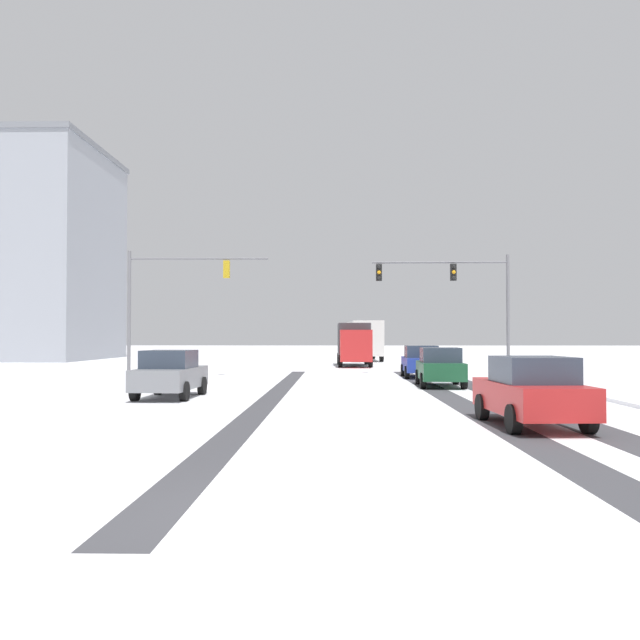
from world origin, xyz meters
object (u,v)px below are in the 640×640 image
(traffic_signal_near_left, at_px, (169,290))
(car_dark_green_second, at_px, (440,367))
(car_red_fourth, at_px, (531,391))
(car_blue_lead, at_px, (421,361))
(box_truck_delivery, at_px, (354,343))
(car_grey_third, at_px, (170,374))
(bus_oncoming, at_px, (363,338))
(traffic_signal_near_right, at_px, (460,288))

(traffic_signal_near_left, distance_m, car_dark_green_second, 14.93)
(car_red_fourth, bearing_deg, car_blue_lead, 90.57)
(car_red_fourth, bearing_deg, traffic_signal_near_left, 124.40)
(car_dark_green_second, distance_m, box_truck_delivery, 20.21)
(car_grey_third, xyz_separation_m, car_red_fourth, (10.16, -7.22, 0.00))
(car_blue_lead, height_order, box_truck_delivery, box_truck_delivery)
(bus_oncoming, bearing_deg, car_red_fourth, -87.35)
(car_grey_third, bearing_deg, bus_oncoming, 77.76)
(box_truck_delivery, bearing_deg, traffic_signal_near_left, -126.31)
(car_dark_green_second, height_order, box_truck_delivery, box_truck_delivery)
(traffic_signal_near_right, relative_size, car_blue_lead, 1.78)
(traffic_signal_near_right, height_order, car_blue_lead, traffic_signal_near_right)
(car_blue_lead, height_order, car_red_fourth, same)
(car_dark_green_second, distance_m, car_grey_third, 11.36)
(car_blue_lead, distance_m, bus_oncoming, 25.65)
(traffic_signal_near_right, distance_m, bus_oncoming, 23.95)
(car_red_fourth, xyz_separation_m, box_truck_delivery, (-3.22, 32.62, 0.82))
(traffic_signal_near_left, relative_size, box_truck_delivery, 0.98)
(traffic_signal_near_left, bearing_deg, traffic_signal_near_right, 7.38)
(traffic_signal_near_right, xyz_separation_m, car_grey_third, (-12.33, -13.92, -3.88))
(traffic_signal_near_right, bearing_deg, box_truck_delivery, 115.13)
(car_red_fourth, relative_size, box_truck_delivery, 0.56)
(car_dark_green_second, bearing_deg, bus_oncoming, 93.37)
(bus_oncoming, bearing_deg, traffic_signal_near_right, -79.76)
(car_dark_green_second, relative_size, bus_oncoming, 0.38)
(car_red_fourth, distance_m, bus_oncoming, 44.62)
(car_grey_third, bearing_deg, car_red_fourth, -35.38)
(traffic_signal_near_left, bearing_deg, car_grey_third, -76.10)
(traffic_signal_near_left, distance_m, car_grey_third, 12.84)
(box_truck_delivery, bearing_deg, bus_oncoming, 84.47)
(traffic_signal_near_left, relative_size, bus_oncoming, 0.66)
(car_red_fourth, bearing_deg, traffic_signal_near_right, 84.14)
(traffic_signal_near_right, relative_size, car_red_fourth, 1.77)
(car_grey_third, bearing_deg, car_dark_green_second, 28.62)
(car_grey_third, distance_m, bus_oncoming, 38.23)
(car_blue_lead, xyz_separation_m, car_red_fourth, (0.19, -19.01, 0.00))
(traffic_signal_near_left, height_order, car_grey_third, traffic_signal_near_left)
(box_truck_delivery, bearing_deg, car_grey_third, -105.28)
(traffic_signal_near_left, bearing_deg, box_truck_delivery, 53.69)
(traffic_signal_near_right, xyz_separation_m, car_blue_lead, (-2.36, -2.13, -3.88))
(traffic_signal_near_left, xyz_separation_m, car_grey_third, (2.95, -11.94, -3.68))
(bus_oncoming, height_order, box_truck_delivery, bus_oncoming)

